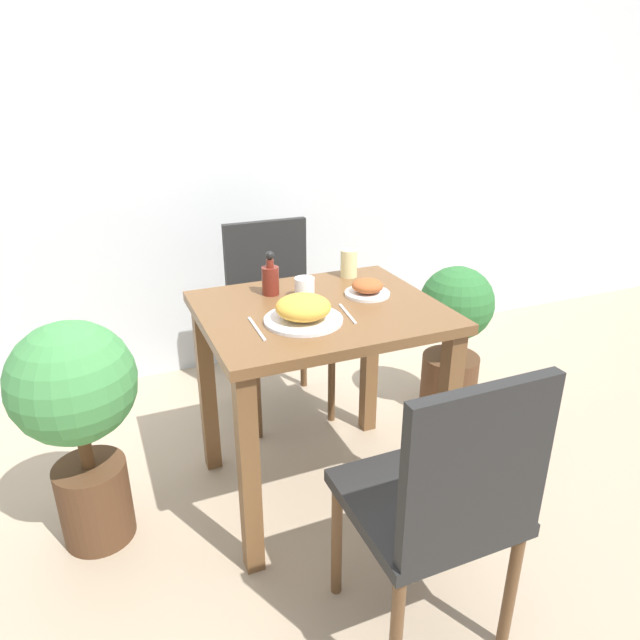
{
  "coord_description": "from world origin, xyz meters",
  "views": [
    {
      "loc": [
        -0.72,
        -1.7,
        1.51
      ],
      "look_at": [
        0.0,
        0.0,
        0.72
      ],
      "focal_mm": 32.0,
      "sensor_mm": 36.0,
      "label": 1
    }
  ],
  "objects": [
    {
      "name": "ground_plane",
      "position": [
        0.0,
        0.0,
        0.0
      ],
      "size": [
        16.0,
        16.0,
        0.0
      ],
      "primitive_type": "plane",
      "color": "tan"
    },
    {
      "name": "food_plate",
      "position": [
        -0.1,
        -0.1,
        0.81
      ],
      "size": [
        0.26,
        0.26,
        0.09
      ],
      "color": "white",
      "rests_on": "dining_table"
    },
    {
      "name": "juice_glass",
      "position": [
        0.24,
        0.26,
        0.83
      ],
      "size": [
        0.07,
        0.07,
        0.11
      ],
      "color": "beige",
      "rests_on": "dining_table"
    },
    {
      "name": "fork_utensil",
      "position": [
        -0.26,
        -0.1,
        0.77
      ],
      "size": [
        0.01,
        0.19,
        0.0
      ],
      "rotation": [
        0.0,
        0.0,
        1.54
      ],
      "color": "silver",
      "rests_on": "dining_table"
    },
    {
      "name": "chair_near",
      "position": [
        0.03,
        -0.75,
        0.51
      ],
      "size": [
        0.42,
        0.42,
        0.9
      ],
      "rotation": [
        0.0,
        0.0,
        3.14
      ],
      "color": "black",
      "rests_on": "ground_plane"
    },
    {
      "name": "side_plate",
      "position": [
        0.21,
        0.04,
        0.8
      ],
      "size": [
        0.17,
        0.17,
        0.06
      ],
      "color": "white",
      "rests_on": "dining_table"
    },
    {
      "name": "drink_cup",
      "position": [
        -0.01,
        0.11,
        0.81
      ],
      "size": [
        0.07,
        0.07,
        0.07
      ],
      "color": "white",
      "rests_on": "dining_table"
    },
    {
      "name": "spoon_utensil",
      "position": [
        0.06,
        -0.1,
        0.77
      ],
      "size": [
        0.03,
        0.18,
        0.0
      ],
      "rotation": [
        0.0,
        0.0,
        1.44
      ],
      "color": "silver",
      "rests_on": "dining_table"
    },
    {
      "name": "potted_plant_right",
      "position": [
        0.81,
        0.3,
        0.41
      ],
      "size": [
        0.34,
        0.34,
        0.72
      ],
      "color": "#51331E",
      "rests_on": "ground_plane"
    },
    {
      "name": "chair_far",
      "position": [
        0.06,
        0.68,
        0.51
      ],
      "size": [
        0.42,
        0.42,
        0.9
      ],
      "color": "black",
      "rests_on": "ground_plane"
    },
    {
      "name": "potted_plant_left",
      "position": [
        -0.83,
        0.06,
        0.52
      ],
      "size": [
        0.4,
        0.4,
        0.82
      ],
      "color": "#51331E",
      "rests_on": "ground_plane"
    },
    {
      "name": "sauce_bottle",
      "position": [
        -0.12,
        0.19,
        0.83
      ],
      "size": [
        0.06,
        0.06,
        0.16
      ],
      "color": "maroon",
      "rests_on": "dining_table"
    },
    {
      "name": "dining_table",
      "position": [
        0.0,
        0.0,
        0.62
      ],
      "size": [
        0.83,
        0.69,
        0.77
      ],
      "color": "brown",
      "rests_on": "ground_plane"
    },
    {
      "name": "wall_back",
      "position": [
        0.0,
        1.23,
        1.3
      ],
      "size": [
        8.0,
        0.05,
        2.6
      ],
      "color": "silver",
      "rests_on": "ground_plane"
    }
  ]
}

